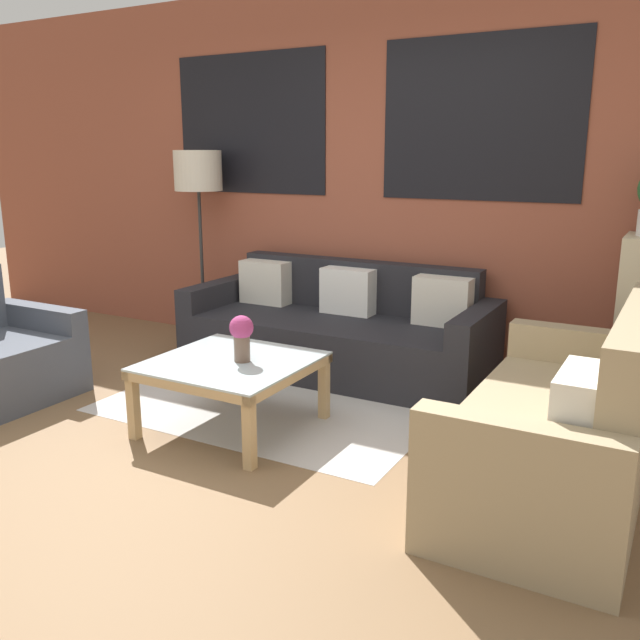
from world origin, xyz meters
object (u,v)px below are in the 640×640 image
object	(u,v)px
settee_vintage	(565,432)
coffee_table	(231,370)
couch_dark	(339,333)
floor_lamp	(198,178)
flower_vase	(242,334)

from	to	relation	value
settee_vintage	coffee_table	world-z (taller)	settee_vintage
couch_dark	coffee_table	size ratio (longest dim) A/B	2.61
settee_vintage	floor_lamp	xyz separation A→B (m)	(-3.18, 1.33, 1.07)
flower_vase	settee_vintage	bearing A→B (deg)	3.36
settee_vintage	floor_lamp	size ratio (longest dim) A/B	1.06
settee_vintage	flower_vase	distance (m)	1.78
couch_dark	settee_vintage	xyz separation A→B (m)	(1.79, -1.17, 0.03)
flower_vase	coffee_table	bearing A→B (deg)	-169.38
couch_dark	floor_lamp	distance (m)	1.77
settee_vintage	floor_lamp	distance (m)	3.61
coffee_table	flower_vase	world-z (taller)	flower_vase
settee_vintage	flower_vase	size ratio (longest dim) A/B	6.29
floor_lamp	flower_vase	distance (m)	2.17
settee_vintage	flower_vase	bearing A→B (deg)	-176.64
couch_dark	flower_vase	size ratio (longest dim) A/B	8.41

